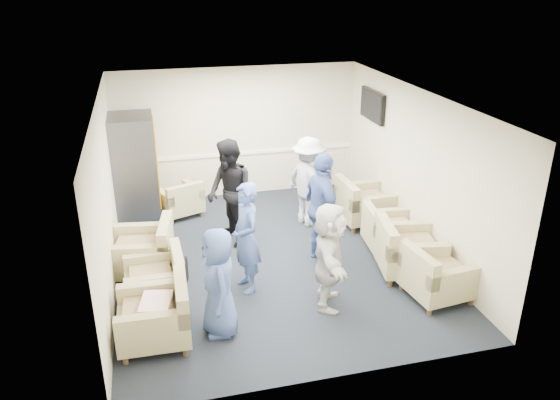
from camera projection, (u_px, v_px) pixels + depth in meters
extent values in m
plane|color=black|center=(271.00, 258.00, 9.11)|extent=(6.00, 6.00, 0.00)
plane|color=white|center=(270.00, 98.00, 8.07)|extent=(6.00, 6.00, 0.00)
cube|color=beige|center=(237.00, 133.00, 11.27)|extent=(5.00, 0.02, 2.70)
cube|color=beige|center=(335.00, 279.00, 5.91)|extent=(5.00, 0.02, 2.70)
cube|color=beige|center=(106.00, 198.00, 8.02)|extent=(0.02, 6.00, 2.70)
cube|color=beige|center=(416.00, 170.00, 9.16)|extent=(0.02, 6.00, 2.70)
cube|color=white|center=(238.00, 154.00, 11.43)|extent=(4.98, 0.04, 0.06)
cube|color=black|center=(372.00, 105.00, 10.48)|extent=(0.07, 1.00, 0.58)
cube|color=black|center=(371.00, 106.00, 10.48)|extent=(0.01, 0.92, 0.50)
cube|color=#515159|center=(374.00, 113.00, 10.55)|extent=(0.04, 0.10, 0.25)
cube|color=tan|center=(154.00, 323.00, 6.97)|extent=(0.92, 0.92, 0.29)
cube|color=#8C724D|center=(153.00, 310.00, 6.89)|extent=(0.64, 0.59, 0.11)
cube|color=tan|center=(182.00, 296.00, 6.90)|extent=(0.17, 0.90, 0.42)
cube|color=tan|center=(155.00, 286.00, 7.84)|extent=(0.85, 0.85, 0.27)
cube|color=#8C724D|center=(154.00, 275.00, 7.77)|extent=(0.59, 0.55, 0.10)
cube|color=tan|center=(178.00, 262.00, 7.80)|extent=(0.16, 0.83, 0.39)
cube|color=tan|center=(142.00, 257.00, 8.56)|extent=(1.07, 1.07, 0.31)
cube|color=#8C724D|center=(141.00, 245.00, 8.48)|extent=(0.73, 0.70, 0.11)
cube|color=tan|center=(165.00, 235.00, 8.45)|extent=(0.30, 0.94, 0.44)
cube|color=tan|center=(437.00, 281.00, 7.94)|extent=(0.97, 0.97, 0.29)
cube|color=#8C724D|center=(438.00, 269.00, 7.87)|extent=(0.67, 0.63, 0.10)
cube|color=tan|center=(418.00, 264.00, 7.69)|extent=(0.25, 0.88, 0.41)
cube|color=tan|center=(409.00, 256.00, 8.59)|extent=(1.09, 1.09, 0.31)
cube|color=#8C724D|center=(410.00, 244.00, 8.50)|extent=(0.75, 0.71, 0.11)
cube|color=tan|center=(386.00, 235.00, 8.41)|extent=(0.32, 0.96, 0.44)
cube|color=tan|center=(390.00, 236.00, 9.33)|extent=(0.90, 0.90, 0.27)
cube|color=#8C724D|center=(391.00, 226.00, 9.26)|extent=(0.62, 0.59, 0.10)
cube|color=tan|center=(372.00, 220.00, 9.16)|extent=(0.23, 0.83, 0.38)
cube|color=tan|center=(364.00, 209.00, 10.33)|extent=(0.95, 0.95, 0.30)
cube|color=#8C724D|center=(365.00, 199.00, 10.25)|extent=(0.66, 0.61, 0.11)
cube|color=tan|center=(347.00, 193.00, 10.09)|extent=(0.18, 0.92, 0.43)
cube|color=tan|center=(179.00, 203.00, 10.68)|extent=(0.99, 0.99, 0.25)
cube|color=#8C724D|center=(179.00, 195.00, 10.61)|extent=(0.65, 0.67, 0.09)
cube|color=tan|center=(185.00, 194.00, 10.32)|extent=(0.76, 0.39, 0.36)
cube|color=#515159|center=(135.00, 168.00, 10.24)|extent=(0.80, 0.96, 2.02)
cube|color=orange|center=(157.00, 162.00, 10.29)|extent=(0.02, 0.81, 1.62)
cube|color=black|center=(161.00, 203.00, 10.62)|extent=(0.02, 0.48, 0.13)
cube|color=black|center=(178.00, 270.00, 8.36)|extent=(0.32, 0.27, 0.39)
sphere|color=black|center=(177.00, 260.00, 8.29)|extent=(0.20, 0.20, 0.20)
cube|color=white|center=(156.00, 305.00, 6.87)|extent=(0.46, 0.56, 0.14)
imported|color=#42599E|center=(219.00, 283.00, 6.98)|extent=(0.52, 0.76, 1.50)
imported|color=#42599E|center=(246.00, 238.00, 7.94)|extent=(0.51, 0.68, 1.69)
imported|color=black|center=(230.00, 193.00, 9.31)|extent=(0.95, 1.08, 1.86)
imported|color=silver|center=(309.00, 182.00, 10.06)|extent=(1.01, 1.25, 1.70)
imported|color=#42599E|center=(322.00, 209.00, 8.70)|extent=(0.57, 1.13, 1.86)
imported|color=silver|center=(329.00, 256.00, 7.56)|extent=(0.90, 1.53, 1.57)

